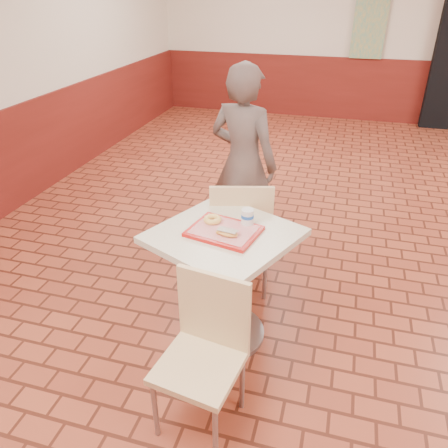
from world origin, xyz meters
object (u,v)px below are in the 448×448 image
(main_table, at_px, (224,269))
(paper_cup, at_px, (247,217))
(customer, at_px, (243,164))
(serving_tray, at_px, (224,231))
(long_john_donut, at_px, (227,233))
(ring_donut, at_px, (212,219))
(chair_main_front, at_px, (205,346))
(chair_main_back, at_px, (240,232))

(main_table, height_order, paper_cup, paper_cup)
(main_table, relative_size, customer, 0.50)
(serving_tray, relative_size, long_john_donut, 2.86)
(main_table, xyz_separation_m, ring_donut, (-0.09, 0.07, 0.30))
(ring_donut, bearing_deg, chair_main_front, -76.27)
(main_table, xyz_separation_m, chair_main_front, (0.07, -0.61, -0.05))
(chair_main_front, relative_size, long_john_donut, 6.17)
(customer, bearing_deg, main_table, 112.87)
(chair_main_back, distance_m, paper_cup, 0.54)
(chair_main_front, bearing_deg, paper_cup, 94.93)
(main_table, xyz_separation_m, chair_main_back, (-0.02, 0.49, -0.02))
(paper_cup, bearing_deg, ring_donut, -169.78)
(chair_main_back, height_order, customer, customer)
(chair_main_front, relative_size, paper_cup, 9.06)
(main_table, bearing_deg, serving_tray, 90.00)
(customer, distance_m, ring_donut, 1.03)
(chair_main_back, distance_m, ring_donut, 0.54)
(customer, bearing_deg, long_john_donut, 114.21)
(long_john_donut, bearing_deg, paper_cup, 64.98)
(serving_tray, xyz_separation_m, long_john_donut, (0.04, -0.07, 0.03))
(ring_donut, relative_size, long_john_donut, 0.79)
(chair_main_front, relative_size, customer, 0.54)
(chair_main_front, xyz_separation_m, serving_tray, (-0.07, 0.61, 0.33))
(customer, height_order, serving_tray, customer)
(chair_main_back, height_order, ring_donut, chair_main_back)
(paper_cup, bearing_deg, serving_tray, -138.13)
(chair_main_back, height_order, long_john_donut, chair_main_back)
(chair_main_front, height_order, serving_tray, chair_main_front)
(main_table, relative_size, chair_main_back, 0.86)
(main_table, xyz_separation_m, customer, (-0.15, 1.09, 0.26))
(main_table, distance_m, chair_main_front, 0.61)
(main_table, height_order, serving_tray, serving_tray)
(ring_donut, bearing_deg, main_table, -35.95)
(chair_main_front, height_order, ring_donut, chair_main_front)
(chair_main_back, relative_size, ring_donut, 8.40)
(chair_main_back, bearing_deg, long_john_donut, 80.22)
(serving_tray, distance_m, ring_donut, 0.12)
(main_table, xyz_separation_m, long_john_donut, (0.04, -0.07, 0.30))
(serving_tray, distance_m, long_john_donut, 0.08)
(main_table, height_order, ring_donut, ring_donut)
(serving_tray, height_order, long_john_donut, long_john_donut)
(long_john_donut, bearing_deg, main_table, 118.95)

